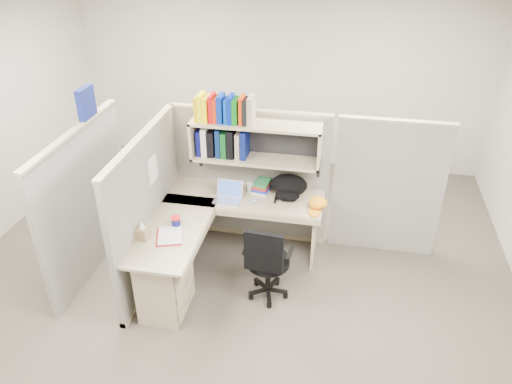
% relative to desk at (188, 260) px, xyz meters
% --- Properties ---
extents(ground, '(6.00, 6.00, 0.00)m').
position_rel_desk_xyz_m(ground, '(0.41, 0.29, -0.44)').
color(ground, '#342F28').
rests_on(ground, ground).
extents(room_shell, '(6.00, 6.00, 6.00)m').
position_rel_desk_xyz_m(room_shell, '(0.41, 0.29, 1.18)').
color(room_shell, '#A9A599').
rests_on(room_shell, ground).
extents(cubicle, '(3.79, 1.84, 1.95)m').
position_rel_desk_xyz_m(cubicle, '(0.04, 0.74, 0.47)').
color(cubicle, slate).
rests_on(cubicle, ground).
extents(desk, '(1.74, 1.75, 0.73)m').
position_rel_desk_xyz_m(desk, '(0.00, 0.00, 0.00)').
color(desk, tan).
rests_on(desk, ground).
extents(laptop, '(0.31, 0.31, 0.21)m').
position_rel_desk_xyz_m(laptop, '(0.24, 0.72, 0.40)').
color(laptop, silver).
rests_on(laptop, desk).
extents(backpack, '(0.47, 0.40, 0.24)m').
position_rel_desk_xyz_m(backpack, '(0.88, 0.93, 0.41)').
color(backpack, black).
rests_on(backpack, desk).
extents(orange_cap, '(0.25, 0.28, 0.11)m').
position_rel_desk_xyz_m(orange_cap, '(1.22, 0.78, 0.35)').
color(orange_cap, orange).
rests_on(orange_cap, desk).
extents(snack_canister, '(0.09, 0.09, 0.09)m').
position_rel_desk_xyz_m(snack_canister, '(-0.16, 0.17, 0.34)').
color(snack_canister, '#0E1157').
rests_on(snack_canister, desk).
extents(tissue_box, '(0.13, 0.13, 0.19)m').
position_rel_desk_xyz_m(tissue_box, '(-0.40, -0.11, 0.39)').
color(tissue_box, '#998057').
rests_on(tissue_box, desk).
extents(mouse, '(0.09, 0.06, 0.03)m').
position_rel_desk_xyz_m(mouse, '(0.53, 0.75, 0.31)').
color(mouse, '#7F99B5').
rests_on(mouse, desk).
extents(paper_cup, '(0.08, 0.08, 0.10)m').
position_rel_desk_xyz_m(paper_cup, '(0.44, 0.97, 0.34)').
color(paper_cup, white).
rests_on(paper_cup, desk).
extents(book_stack, '(0.22, 0.27, 0.12)m').
position_rel_desk_xyz_m(book_stack, '(0.57, 1.02, 0.35)').
color(book_stack, gray).
rests_on(book_stack, desk).
extents(loose_paper, '(0.32, 0.37, 0.00)m').
position_rel_desk_xyz_m(loose_paper, '(-0.16, -0.02, 0.29)').
color(loose_paper, silver).
rests_on(loose_paper, desk).
extents(task_chair, '(0.49, 0.45, 0.92)m').
position_rel_desk_xyz_m(task_chair, '(0.80, 0.08, -0.11)').
color(task_chair, black).
rests_on(task_chair, ground).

